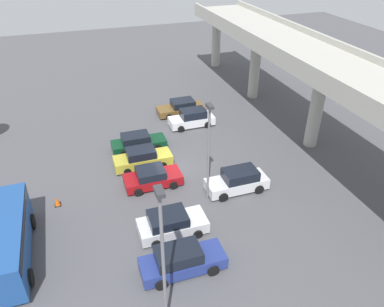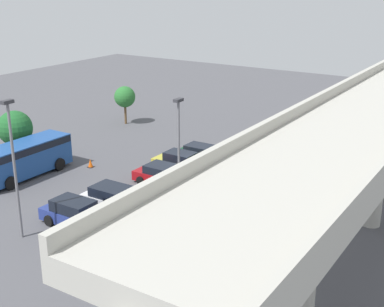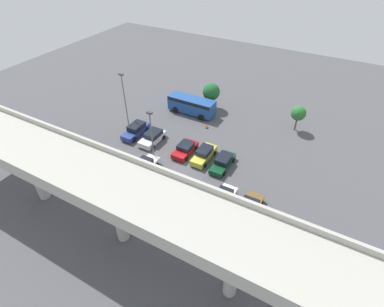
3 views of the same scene
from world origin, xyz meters
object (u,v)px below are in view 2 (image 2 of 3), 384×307
(parked_car_5, at_px, (212,203))
(parked_car_7, at_px, (76,214))
(parked_car_3, at_px, (181,163))
(lamp_post_mid_lot, at_px, (179,145))
(tree_front_right, at_px, (15,128))
(parked_car_0, at_px, (294,148))
(parked_car_6, at_px, (114,199))
(traffic_cone, at_px, (90,163))
(tree_front_left, at_px, (125,97))
(parked_car_2, at_px, (202,155))
(parked_car_1, at_px, (283,157))
(shuttle_bus, at_px, (24,157))
(parked_car_4, at_px, (162,175))
(lamp_post_near_aisle, at_px, (14,160))

(parked_car_5, bearing_deg, parked_car_7, 43.79)
(parked_car_3, height_order, lamp_post_mid_lot, lamp_post_mid_lot)
(tree_front_right, bearing_deg, lamp_post_mid_lot, 88.88)
(parked_car_0, bearing_deg, parked_car_6, 70.72)
(tree_front_right, height_order, traffic_cone, tree_front_right)
(parked_car_3, distance_m, tree_front_right, 13.93)
(parked_car_6, relative_size, tree_front_left, 1.12)
(parked_car_2, distance_m, tree_front_left, 14.55)
(parked_car_1, xyz_separation_m, tree_front_right, (10.77, -18.83, 2.12))
(parked_car_3, distance_m, parked_car_5, 8.08)
(shuttle_bus, bearing_deg, parked_car_6, -95.67)
(parked_car_3, height_order, parked_car_5, parked_car_5)
(parked_car_1, distance_m, parked_car_6, 14.95)
(parked_car_5, bearing_deg, lamp_post_mid_lot, 4.31)
(parked_car_4, xyz_separation_m, lamp_post_near_aisle, (11.37, -2.02, 4.15))
(parked_car_5, distance_m, parked_car_6, 6.52)
(parked_car_6, height_order, lamp_post_near_aisle, lamp_post_near_aisle)
(parked_car_0, bearing_deg, shuttle_bus, 45.25)
(lamp_post_mid_lot, relative_size, traffic_cone, 10.55)
(parked_car_7, height_order, traffic_cone, parked_car_7)
(parked_car_0, distance_m, parked_car_5, 13.85)
(parked_car_5, distance_m, parked_car_7, 8.59)
(parked_car_0, xyz_separation_m, tree_front_right, (13.72, -18.64, 2.22))
(parked_car_4, bearing_deg, parked_car_5, -24.04)
(parked_car_4, relative_size, lamp_post_mid_lot, 0.58)
(parked_car_4, xyz_separation_m, traffic_cone, (0.21, -6.95, -0.35))
(tree_front_left, height_order, tree_front_right, tree_front_right)
(tree_front_left, bearing_deg, parked_car_1, 80.05)
(parked_car_5, bearing_deg, parked_car_1, -90.58)
(parked_car_7, height_order, shuttle_bus, shuttle_bus)
(parked_car_2, relative_size, parked_car_4, 1.10)
(parked_car_3, relative_size, parked_car_7, 0.96)
(tree_front_right, xyz_separation_m, traffic_cone, (-2.26, 5.92, -2.58))
(parked_car_3, distance_m, tree_front_left, 15.74)
(lamp_post_mid_lot, bearing_deg, parked_car_3, -147.47)
(parked_car_7, bearing_deg, parked_car_2, 88.41)
(parked_car_4, xyz_separation_m, lamp_post_mid_lot, (2.80, 3.40, 3.69))
(parked_car_7, xyz_separation_m, lamp_post_near_aisle, (2.82, -1.67, 4.04))
(parked_car_1, distance_m, parked_car_4, 10.22)
(parked_car_6, bearing_deg, parked_car_3, 90.77)
(parked_car_3, xyz_separation_m, parked_car_7, (11.34, -0.19, 0.04))
(parked_car_2, height_order, tree_front_right, tree_front_right)
(parked_car_6, bearing_deg, lamp_post_mid_lot, 36.97)
(parked_car_3, xyz_separation_m, parked_car_6, (8.18, 0.11, -0.01))
(parked_car_1, distance_m, parked_car_2, 6.50)
(parked_car_1, height_order, shuttle_bus, shuttle_bus)
(parked_car_4, distance_m, lamp_post_near_aisle, 12.27)
(parked_car_2, xyz_separation_m, parked_car_5, (8.22, 5.81, 0.12))
(parked_car_0, bearing_deg, parked_car_2, 44.54)
(parked_car_1, bearing_deg, lamp_post_mid_lot, 76.99)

